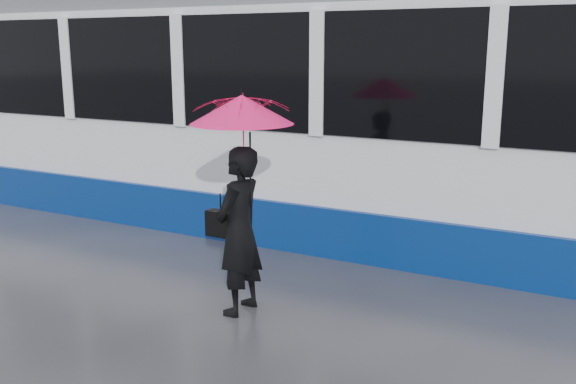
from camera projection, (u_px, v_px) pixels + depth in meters
The scene contains 6 objects.
ground at pixel (254, 287), 6.86m from camera, with size 90.00×90.00×0.00m, color #2E2E34.
rails at pixel (346, 229), 9.01m from camera, with size 34.00×1.51×0.02m.
tram at pixel (557, 124), 7.44m from camera, with size 26.00×2.56×3.35m.
woman at pixel (239, 231), 6.05m from camera, with size 0.59×0.39×1.62m, color black.
umbrella at pixel (242, 130), 5.81m from camera, with size 0.97×0.97×1.09m.
handbag at pixel (221, 224), 6.16m from camera, with size 0.29×0.13×0.43m.
Camera 1 is at (3.37, -5.53, 2.51)m, focal length 40.00 mm.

